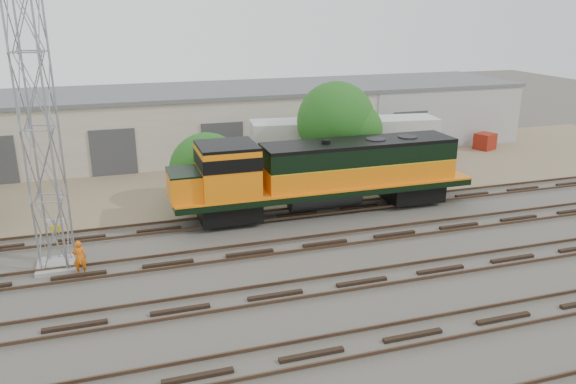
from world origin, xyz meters
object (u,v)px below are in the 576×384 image
object	(u,v)px
locomotive	(320,173)
signal_tower	(41,134)
worker	(80,257)
semi_trailer	(349,140)

from	to	relation	value
locomotive	signal_tower	distance (m)	15.20
locomotive	signal_tower	xyz separation A→B (m)	(-14.34, -3.14, 3.95)
locomotive	signal_tower	size ratio (longest dim) A/B	1.37
worker	semi_trailer	bearing A→B (deg)	-147.99
signal_tower	worker	world-z (taller)	signal_tower
worker	semi_trailer	size ratio (longest dim) A/B	0.12
signal_tower	semi_trailer	xyz separation A→B (m)	(19.13, 9.98, -3.83)
locomotive	semi_trailer	size ratio (longest dim) A/B	1.32
locomotive	semi_trailer	bearing A→B (deg)	54.95
semi_trailer	signal_tower	bearing A→B (deg)	-144.80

